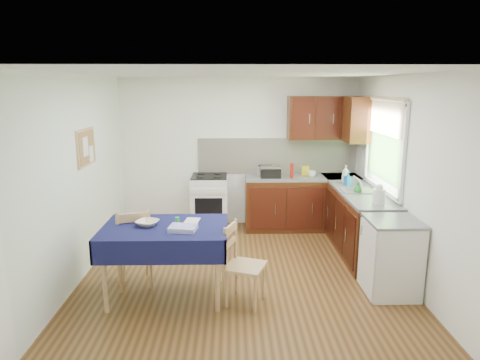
{
  "coord_description": "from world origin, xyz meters",
  "views": [
    {
      "loc": [
        -0.12,
        -5.11,
        2.35
      ],
      "look_at": [
        -0.02,
        0.33,
        1.16
      ],
      "focal_mm": 32.0,
      "sensor_mm": 36.0,
      "label": 1
    }
  ],
  "objects_px": {
    "dining_table": "(165,235)",
    "toaster": "(265,171)",
    "sandwich_press": "(270,171)",
    "dish_rack": "(357,190)",
    "chair_near": "(241,262)",
    "chair_far": "(134,245)",
    "kettle": "(379,195)"
  },
  "relations": [
    {
      "from": "dining_table",
      "to": "toaster",
      "type": "distance_m",
      "value": 2.71
    },
    {
      "from": "dining_table",
      "to": "sandwich_press",
      "type": "distance_m",
      "value": 2.71
    },
    {
      "from": "dish_rack",
      "to": "chair_near",
      "type": "bearing_deg",
      "value": -157.37
    },
    {
      "from": "dining_table",
      "to": "sandwich_press",
      "type": "bearing_deg",
      "value": 49.62
    },
    {
      "from": "dining_table",
      "to": "chair_near",
      "type": "xyz_separation_m",
      "value": [
        0.85,
        -0.17,
        -0.25
      ]
    },
    {
      "from": "chair_far",
      "to": "dish_rack",
      "type": "xyz_separation_m",
      "value": [
        2.95,
        1.05,
        0.41
      ]
    },
    {
      "from": "chair_far",
      "to": "dish_rack",
      "type": "bearing_deg",
      "value": -178.97
    },
    {
      "from": "toaster",
      "to": "kettle",
      "type": "bearing_deg",
      "value": -35.47
    },
    {
      "from": "toaster",
      "to": "sandwich_press",
      "type": "height_order",
      "value": "toaster"
    },
    {
      "from": "chair_far",
      "to": "kettle",
      "type": "xyz_separation_m",
      "value": [
        3.03,
        0.4,
        0.5
      ]
    },
    {
      "from": "sandwich_press",
      "to": "dish_rack",
      "type": "relative_size",
      "value": 0.76
    },
    {
      "from": "dish_rack",
      "to": "kettle",
      "type": "bearing_deg",
      "value": -101.71
    },
    {
      "from": "chair_near",
      "to": "toaster",
      "type": "bearing_deg",
      "value": 10.2
    },
    {
      "from": "toaster",
      "to": "dish_rack",
      "type": "bearing_deg",
      "value": -23.63
    },
    {
      "from": "dining_table",
      "to": "chair_far",
      "type": "height_order",
      "value": "chair_far"
    },
    {
      "from": "kettle",
      "to": "dish_rack",
      "type": "bearing_deg",
      "value": 97.01
    },
    {
      "from": "chair_far",
      "to": "kettle",
      "type": "distance_m",
      "value": 3.09
    },
    {
      "from": "chair_far",
      "to": "dish_rack",
      "type": "height_order",
      "value": "dish_rack"
    },
    {
      "from": "dining_table",
      "to": "kettle",
      "type": "relative_size",
      "value": 5.41
    },
    {
      "from": "sandwich_press",
      "to": "dish_rack",
      "type": "xyz_separation_m",
      "value": [
        1.15,
        -1.01,
        -0.07
      ]
    },
    {
      "from": "dining_table",
      "to": "chair_far",
      "type": "bearing_deg",
      "value": 138.65
    },
    {
      "from": "toaster",
      "to": "sandwich_press",
      "type": "xyz_separation_m",
      "value": [
        0.08,
        -0.05,
        0.0
      ]
    },
    {
      "from": "chair_near",
      "to": "sandwich_press",
      "type": "height_order",
      "value": "sandwich_press"
    },
    {
      "from": "chair_near",
      "to": "kettle",
      "type": "distance_m",
      "value": 2.01
    },
    {
      "from": "kettle",
      "to": "toaster",
      "type": "bearing_deg",
      "value": 127.47
    },
    {
      "from": "dining_table",
      "to": "chair_far",
      "type": "relative_size",
      "value": 1.42
    },
    {
      "from": "chair_far",
      "to": "sandwich_press",
      "type": "distance_m",
      "value": 2.77
    },
    {
      "from": "chair_far",
      "to": "sandwich_press",
      "type": "height_order",
      "value": "sandwich_press"
    },
    {
      "from": "chair_near",
      "to": "dish_rack",
      "type": "bearing_deg",
      "value": -28.48
    },
    {
      "from": "toaster",
      "to": "kettle",
      "type": "relative_size",
      "value": 1.0
    },
    {
      "from": "chair_far",
      "to": "kettle",
      "type": "height_order",
      "value": "kettle"
    },
    {
      "from": "dish_rack",
      "to": "chair_far",
      "type": "bearing_deg",
      "value": -179.13
    }
  ]
}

